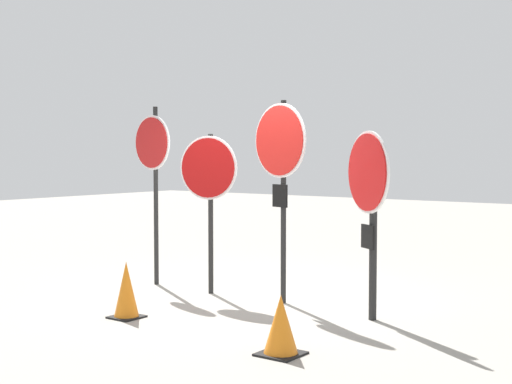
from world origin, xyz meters
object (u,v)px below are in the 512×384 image
stop_sign_0 (153,158)px  stop_sign_2 (280,157)px  stop_sign_3 (369,191)px  traffic_cone_1 (126,290)px  traffic_cone_0 (281,325)px  stop_sign_1 (209,179)px

stop_sign_0 → stop_sign_2: stop_sign_0 is taller
stop_sign_3 → traffic_cone_1: stop_sign_3 is taller
traffic_cone_0 → stop_sign_2: bearing=124.4°
stop_sign_2 → stop_sign_3: size_ratio=1.19×
stop_sign_1 → stop_sign_3: (2.42, -0.10, -0.09)m
traffic_cone_0 → stop_sign_1: bearing=142.7°
stop_sign_0 → traffic_cone_1: size_ratio=3.93×
stop_sign_0 → traffic_cone_0: (3.49, -1.89, -1.54)m
stop_sign_1 → traffic_cone_1: stop_sign_1 is taller
stop_sign_3 → traffic_cone_1: (-2.29, -1.53, -1.14)m
traffic_cone_0 → traffic_cone_1: (-2.28, 0.21, 0.04)m
stop_sign_3 → traffic_cone_1: size_ratio=3.29×
traffic_cone_0 → traffic_cone_1: size_ratio=0.88×
stop_sign_1 → stop_sign_2: 1.15m
stop_sign_0 → stop_sign_3: size_ratio=1.19×
traffic_cone_1 → stop_sign_2: bearing=59.9°
stop_sign_2 → traffic_cone_0: bearing=-41.2°
stop_sign_2 → traffic_cone_1: 2.47m
stop_sign_3 → traffic_cone_0: (-0.01, -1.74, -1.18)m
stop_sign_1 → stop_sign_2: stop_sign_2 is taller
stop_sign_0 → stop_sign_1: size_ratio=1.19×
stop_sign_0 → stop_sign_2: (2.19, 0.00, 0.03)m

